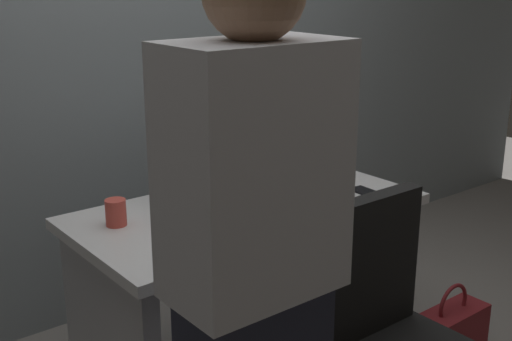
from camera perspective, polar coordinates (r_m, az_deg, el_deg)
desk at (r=2.57m, az=-0.70°, el=-7.87°), size 1.31×0.69×0.72m
person_at_desk at (r=1.57m, az=-0.15°, el=-10.67°), size 0.40×0.24×1.64m
monitor at (r=2.54m, az=-3.13°, el=3.42°), size 0.54×0.16×0.46m
keyboard at (r=2.35m, az=-0.10°, el=-3.95°), size 0.43×0.13×0.02m
mouse at (r=2.51m, az=5.30°, el=-2.46°), size 0.06×0.10×0.03m
cup_near_keyboard at (r=2.16m, az=-6.00°, el=-4.90°), size 0.07×0.07×0.09m
cup_by_monitor at (r=2.32m, az=-12.13°, el=-3.60°), size 0.07×0.07×0.09m
book_stack at (r=2.77m, az=4.33°, el=0.66°), size 0.22×0.16×0.15m
cell_phone at (r=2.65m, az=9.64°, el=-1.88°), size 0.08×0.15×0.01m
handbag at (r=2.87m, az=16.55°, el=-13.82°), size 0.34×0.14×0.38m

